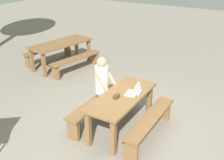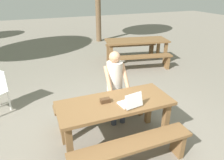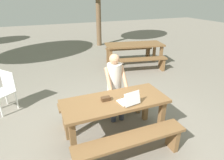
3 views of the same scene
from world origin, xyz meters
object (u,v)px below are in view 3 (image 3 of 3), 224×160
at_px(picnic_table_front, 115,106).
at_px(small_pouch, 106,99).
at_px(laptop, 129,100).
at_px(person_seated, 115,83).
at_px(picnic_table_mid, 134,47).
at_px(plastic_chair, 4,90).

bearing_deg(picnic_table_front, small_pouch, 165.05).
xyz_separation_m(laptop, person_seated, (0.07, 0.76, -0.03)).
relative_size(small_pouch, picnic_table_mid, 0.07).
distance_m(small_pouch, plastic_chair, 2.46).
height_order(picnic_table_front, small_pouch, small_pouch).
xyz_separation_m(picnic_table_front, person_seated, (0.24, 0.58, 0.15)).
relative_size(picnic_table_front, plastic_chair, 2.05).
bearing_deg(person_seated, picnic_table_mid, 55.35).
height_order(plastic_chair, picnic_table_mid, plastic_chair).
height_order(person_seated, picnic_table_mid, person_seated).
xyz_separation_m(small_pouch, plastic_chair, (-1.71, 1.73, -0.33)).
xyz_separation_m(laptop, small_pouch, (-0.32, 0.22, -0.02)).
bearing_deg(picnic_table_mid, laptop, -108.42).
bearing_deg(picnic_table_mid, picnic_table_front, -111.89).
distance_m(person_seated, plastic_chair, 2.44).
height_order(laptop, plastic_chair, laptop).
bearing_deg(laptop, small_pouch, -43.70).
bearing_deg(person_seated, picnic_table_front, -112.88).
distance_m(laptop, small_pouch, 0.39).
bearing_deg(picnic_table_mid, plastic_chair, -148.11).
relative_size(person_seated, picnic_table_mid, 0.64).
distance_m(plastic_chair, picnic_table_mid, 4.27).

